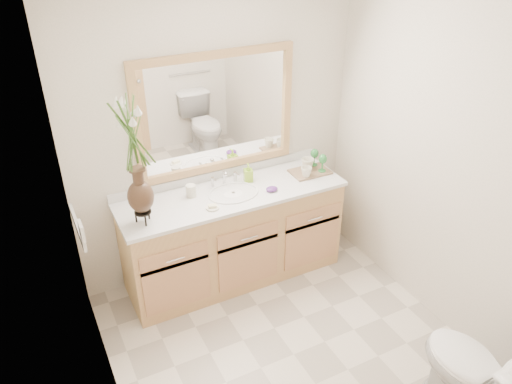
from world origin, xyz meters
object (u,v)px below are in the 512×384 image
tumbler (191,191)px  tray (310,172)px  toilet (476,377)px  flower_vase (134,145)px  soap_bottle (248,173)px

tumbler → tray: (1.04, -0.09, -0.04)m
toilet → tumbler: 2.32m
toilet → flower_vase: flower_vase is taller
tumbler → tray: 1.05m
toilet → tumbler: tumbler is taller
toilet → tray: 1.99m
flower_vase → tray: flower_vase is taller
toilet → flower_vase: 2.57m
toilet → tray: bearing=-90.9°
tumbler → soap_bottle: soap_bottle is taller
toilet → flower_vase: bearing=-51.7°
tumbler → tray: size_ratio=0.30×
flower_vase → tray: bearing=4.1°
flower_vase → tray: (1.48, 0.11, -0.60)m
flower_vase → tumbler: 0.73m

